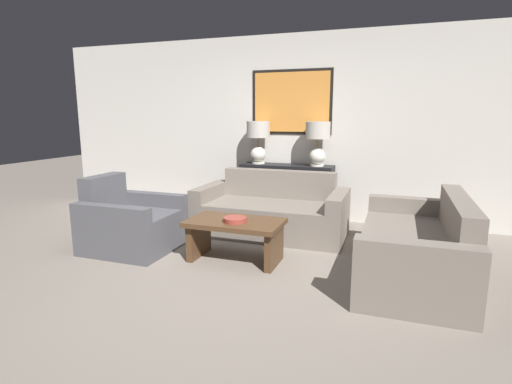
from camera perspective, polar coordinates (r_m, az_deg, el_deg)
The scene contains 10 objects.
ground_plane at distance 3.89m, azimuth -4.64°, elevation -12.12°, with size 20.00×20.00×0.00m, color slate.
back_wall at distance 5.96m, azimuth 5.16°, elevation 9.10°, with size 7.76×0.12×2.65m.
console_table at distance 5.82m, azimuth 4.37°, elevation -0.10°, with size 1.33×0.36×0.82m.
table_lamp_left at distance 5.84m, azimuth 0.32°, elevation 7.80°, with size 0.34×0.34×0.61m.
table_lamp_right at distance 5.62m, azimuth 8.81°, elevation 7.55°, with size 0.34×0.34×0.61m.
couch_by_back_wall at distance 5.18m, azimuth 2.29°, elevation -3.00°, with size 1.89×0.93×0.79m.
couch_by_side at distance 4.12m, azimuth 21.98°, elevation -7.52°, with size 0.93×1.89×0.79m.
coffee_table at distance 4.22m, azimuth -3.00°, elevation -5.75°, with size 0.99×0.57×0.44m.
decorative_bowl at distance 4.12m, azimuth -3.00°, elevation -3.96°, with size 0.24×0.24×0.05m.
armchair_near_back_wall at distance 4.81m, azimuth -17.51°, elevation -4.45°, with size 0.94×0.88×0.84m.
Camera 1 is at (1.48, -3.26, 1.53)m, focal length 28.00 mm.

